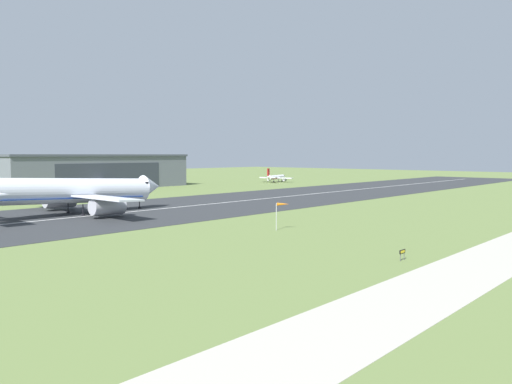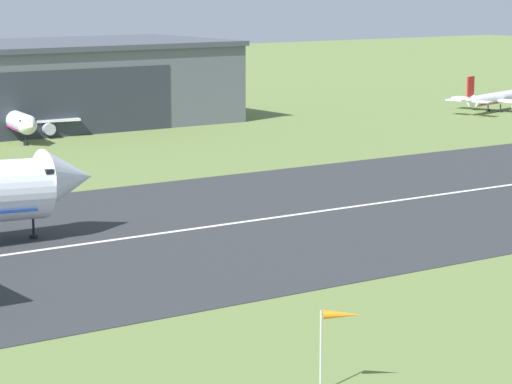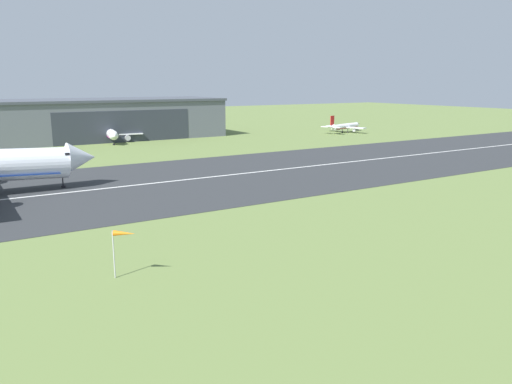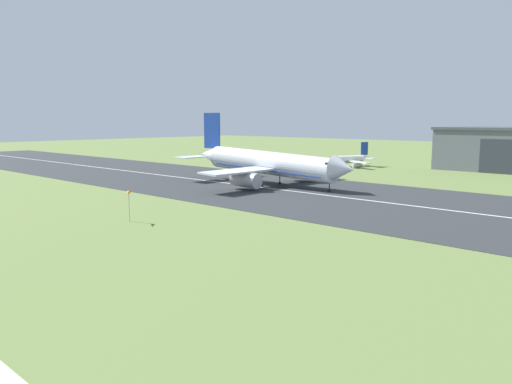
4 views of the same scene
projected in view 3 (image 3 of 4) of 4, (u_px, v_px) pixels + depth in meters
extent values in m
plane|color=olive|center=(308.00, 266.00, 57.01)|extent=(709.72, 709.72, 0.00)
cube|color=#2B2D30|center=(144.00, 184.00, 102.90)|extent=(469.72, 54.18, 0.06)
cube|color=silver|center=(144.00, 184.00, 102.89)|extent=(422.75, 0.70, 0.01)
cube|color=slate|center=(111.00, 120.00, 188.18)|extent=(80.37, 32.90, 13.78)
cube|color=#424751|center=(110.00, 100.00, 186.61)|extent=(81.37, 33.90, 0.90)
cube|color=#2D333D|center=(125.00, 127.00, 174.76)|extent=(48.22, 0.12, 11.02)
cone|color=silver|center=(81.00, 157.00, 100.39)|extent=(5.70, 6.08, 6.25)
cube|color=black|center=(65.00, 152.00, 98.59)|extent=(1.14, 5.15, 0.48)
cylinder|color=black|center=(63.00, 181.00, 99.31)|extent=(0.24, 0.24, 2.81)
cylinder|color=black|center=(63.00, 187.00, 99.57)|extent=(0.84, 0.84, 0.44)
cylinder|color=white|center=(110.00, 133.00, 174.79)|extent=(6.10, 19.63, 3.10)
cone|color=white|center=(114.00, 136.00, 164.80)|extent=(3.50, 3.24, 3.10)
cone|color=white|center=(106.00, 129.00, 185.08)|extent=(3.34, 4.11, 2.79)
cube|color=black|center=(114.00, 134.00, 166.05)|extent=(2.77, 1.50, 0.44)
cube|color=#991E7A|center=(110.00, 135.00, 174.97)|extent=(5.65, 17.69, 0.20)
cube|color=white|center=(92.00, 135.00, 172.18)|extent=(9.93, 4.57, 0.40)
cylinder|color=#A8A8B2|center=(94.00, 139.00, 172.16)|extent=(2.53, 4.28, 1.92)
cube|color=white|center=(129.00, 134.00, 176.94)|extent=(9.93, 4.57, 0.40)
cylinder|color=#A8A8B2|center=(127.00, 137.00, 176.35)|extent=(2.53, 4.28, 1.92)
cube|color=#991E7A|center=(106.00, 119.00, 183.80)|extent=(0.81, 3.37, 5.26)
cube|color=white|center=(95.00, 129.00, 183.49)|extent=(5.14, 3.66, 0.24)
cube|color=white|center=(117.00, 128.00, 186.43)|extent=(5.14, 3.66, 0.24)
cylinder|color=black|center=(114.00, 142.00, 167.66)|extent=(0.24, 0.24, 1.80)
cylinder|color=black|center=(114.00, 144.00, 167.81)|extent=(0.84, 0.84, 0.44)
cylinder|color=black|center=(105.00, 140.00, 174.72)|extent=(0.24, 0.24, 1.80)
cylinder|color=black|center=(105.00, 142.00, 174.86)|extent=(0.84, 0.84, 0.44)
cylinder|color=black|center=(116.00, 140.00, 176.12)|extent=(0.24, 0.24, 1.80)
cylinder|color=black|center=(116.00, 141.00, 176.26)|extent=(0.84, 0.84, 0.44)
cylinder|color=white|center=(345.00, 126.00, 210.02)|extent=(18.36, 7.51, 2.23)
cone|color=white|center=(358.00, 125.00, 217.53)|extent=(2.57, 2.71, 2.23)
cone|color=white|center=(332.00, 127.00, 202.17)|extent=(3.14, 2.70, 2.00)
cube|color=black|center=(357.00, 124.00, 216.63)|extent=(1.60, 2.13, 0.44)
cube|color=red|center=(345.00, 128.00, 210.15)|extent=(16.55, 6.87, 0.20)
cube|color=white|center=(356.00, 128.00, 207.07)|extent=(4.98, 8.44, 0.40)
cylinder|color=#A8A8B2|center=(356.00, 130.00, 208.10)|extent=(3.17, 2.16, 1.38)
cube|color=white|center=(335.00, 126.00, 213.67)|extent=(4.98, 8.44, 0.40)
cylinder|color=#A8A8B2|center=(337.00, 129.00, 213.86)|extent=(3.17, 2.16, 1.38)
cube|color=red|center=(332.00, 120.00, 201.90)|extent=(2.40, 0.97, 3.79)
cube|color=white|center=(337.00, 127.00, 200.36)|extent=(3.02, 3.88, 0.24)
cube|color=white|center=(326.00, 127.00, 204.00)|extent=(3.02, 3.88, 0.24)
cylinder|color=black|center=(355.00, 129.00, 216.32)|extent=(0.24, 0.24, 1.51)
cylinder|color=black|center=(355.00, 131.00, 216.43)|extent=(0.84, 0.84, 0.44)
cylinder|color=black|center=(348.00, 131.00, 209.46)|extent=(0.24, 0.24, 1.51)
cylinder|color=black|center=(348.00, 132.00, 209.57)|extent=(0.84, 0.84, 0.44)
cylinder|color=black|center=(342.00, 130.00, 211.18)|extent=(0.24, 0.24, 1.51)
cylinder|color=black|center=(342.00, 132.00, 211.30)|extent=(0.84, 0.84, 0.44)
cylinder|color=#B7B7BC|center=(114.00, 254.00, 53.10)|extent=(0.14, 0.14, 5.28)
cone|color=orange|center=(124.00, 233.00, 52.44)|extent=(2.20, 1.91, 0.60)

